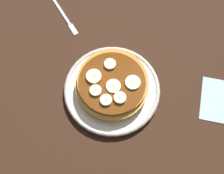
{
  "coord_description": "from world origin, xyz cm",
  "views": [
    {
      "loc": [
        24.23,
        7.2,
        65.82
      ],
      "look_at": [
        0.0,
        0.0,
        2.79
      ],
      "focal_mm": 46.75,
      "sensor_mm": 36.0,
      "label": 1
    }
  ],
  "objects_px": {
    "napkin": "(224,101)",
    "banana_slice_3": "(105,100)",
    "banana_slice_5": "(120,98)",
    "banana_slice_1": "(110,64)",
    "banana_slice_4": "(133,83)",
    "pancake_stack": "(112,84)",
    "fork": "(66,19)",
    "banana_slice_6": "(96,91)",
    "plate": "(112,90)",
    "banana_slice_2": "(94,75)",
    "banana_slice_0": "(113,86)"
  },
  "relations": [
    {
      "from": "napkin",
      "to": "banana_slice_3",
      "type": "bearing_deg",
      "value": -70.06
    },
    {
      "from": "banana_slice_5",
      "to": "napkin",
      "type": "distance_m",
      "value": 0.26
    },
    {
      "from": "banana_slice_1",
      "to": "banana_slice_4",
      "type": "bearing_deg",
      "value": 64.72
    },
    {
      "from": "pancake_stack",
      "to": "fork",
      "type": "relative_size",
      "value": 1.66
    },
    {
      "from": "banana_slice_5",
      "to": "banana_slice_6",
      "type": "bearing_deg",
      "value": -91.25
    },
    {
      "from": "plate",
      "to": "fork",
      "type": "relative_size",
      "value": 2.23
    },
    {
      "from": "banana_slice_2",
      "to": "banana_slice_5",
      "type": "relative_size",
      "value": 1.27
    },
    {
      "from": "banana_slice_5",
      "to": "banana_slice_6",
      "type": "xyz_separation_m",
      "value": [
        -0.0,
        -0.06,
        -0.0
      ]
    },
    {
      "from": "banana_slice_2",
      "to": "banana_slice_4",
      "type": "xyz_separation_m",
      "value": [
        -0.01,
        0.09,
        -0.0
      ]
    },
    {
      "from": "banana_slice_2",
      "to": "plate",
      "type": "bearing_deg",
      "value": 84.93
    },
    {
      "from": "napkin",
      "to": "banana_slice_6",
      "type": "bearing_deg",
      "value": -74.39
    },
    {
      "from": "banana_slice_2",
      "to": "fork",
      "type": "bearing_deg",
      "value": -140.13
    },
    {
      "from": "banana_slice_0",
      "to": "banana_slice_1",
      "type": "xyz_separation_m",
      "value": [
        -0.05,
        -0.02,
        0.0
      ]
    },
    {
      "from": "plate",
      "to": "banana_slice_4",
      "type": "xyz_separation_m",
      "value": [
        -0.01,
        0.05,
        0.05
      ]
    },
    {
      "from": "fork",
      "to": "plate",
      "type": "bearing_deg",
      "value": 47.09
    },
    {
      "from": "banana_slice_1",
      "to": "banana_slice_3",
      "type": "height_order",
      "value": "same"
    },
    {
      "from": "plate",
      "to": "fork",
      "type": "bearing_deg",
      "value": -132.91
    },
    {
      "from": "banana_slice_4",
      "to": "napkin",
      "type": "relative_size",
      "value": 0.31
    },
    {
      "from": "banana_slice_0",
      "to": "banana_slice_5",
      "type": "bearing_deg",
      "value": 43.36
    },
    {
      "from": "fork",
      "to": "banana_slice_1",
      "type": "bearing_deg",
      "value": 52.21
    },
    {
      "from": "banana_slice_4",
      "to": "fork",
      "type": "distance_m",
      "value": 0.28
    },
    {
      "from": "banana_slice_4",
      "to": "banana_slice_6",
      "type": "bearing_deg",
      "value": -60.25
    },
    {
      "from": "banana_slice_5",
      "to": "napkin",
      "type": "height_order",
      "value": "banana_slice_5"
    },
    {
      "from": "banana_slice_1",
      "to": "fork",
      "type": "bearing_deg",
      "value": -127.79
    },
    {
      "from": "plate",
      "to": "fork",
      "type": "xyz_separation_m",
      "value": [
        -0.16,
        -0.18,
        -0.01
      ]
    },
    {
      "from": "banana_slice_1",
      "to": "banana_slice_4",
      "type": "distance_m",
      "value": 0.07
    },
    {
      "from": "banana_slice_2",
      "to": "banana_slice_6",
      "type": "relative_size",
      "value": 1.3
    },
    {
      "from": "banana_slice_1",
      "to": "banana_slice_0",
      "type": "bearing_deg",
      "value": 24.64
    },
    {
      "from": "banana_slice_3",
      "to": "napkin",
      "type": "height_order",
      "value": "banana_slice_3"
    },
    {
      "from": "plate",
      "to": "banana_slice_3",
      "type": "distance_m",
      "value": 0.07
    },
    {
      "from": "plate",
      "to": "napkin",
      "type": "xyz_separation_m",
      "value": [
        -0.05,
        0.26,
        -0.01
      ]
    },
    {
      "from": "banana_slice_3",
      "to": "banana_slice_5",
      "type": "height_order",
      "value": "same"
    },
    {
      "from": "pancake_stack",
      "to": "banana_slice_4",
      "type": "relative_size",
      "value": 4.98
    },
    {
      "from": "banana_slice_3",
      "to": "fork",
      "type": "height_order",
      "value": "banana_slice_3"
    },
    {
      "from": "napkin",
      "to": "banana_slice_2",
      "type": "bearing_deg",
      "value": -81.29
    },
    {
      "from": "banana_slice_1",
      "to": "fork",
      "type": "xyz_separation_m",
      "value": [
        -0.12,
        -0.16,
        -0.06
      ]
    },
    {
      "from": "banana_slice_3",
      "to": "napkin",
      "type": "distance_m",
      "value": 0.29
    },
    {
      "from": "pancake_stack",
      "to": "napkin",
      "type": "bearing_deg",
      "value": 100.02
    },
    {
      "from": "napkin",
      "to": "banana_slice_5",
      "type": "bearing_deg",
      "value": -70.66
    },
    {
      "from": "banana_slice_3",
      "to": "banana_slice_4",
      "type": "relative_size",
      "value": 0.76
    },
    {
      "from": "banana_slice_6",
      "to": "banana_slice_4",
      "type": "bearing_deg",
      "value": 119.75
    },
    {
      "from": "banana_slice_5",
      "to": "fork",
      "type": "xyz_separation_m",
      "value": [
        -0.2,
        -0.2,
        -0.06
      ]
    },
    {
      "from": "banana_slice_2",
      "to": "banana_slice_4",
      "type": "height_order",
      "value": "banana_slice_2"
    },
    {
      "from": "banana_slice_5",
      "to": "napkin",
      "type": "relative_size",
      "value": 0.25
    },
    {
      "from": "plate",
      "to": "pancake_stack",
      "type": "bearing_deg",
      "value": -160.31
    },
    {
      "from": "banana_slice_3",
      "to": "banana_slice_4",
      "type": "xyz_separation_m",
      "value": [
        -0.06,
        0.05,
        -0.0
      ]
    },
    {
      "from": "banana_slice_4",
      "to": "banana_slice_3",
      "type": "bearing_deg",
      "value": -39.8
    },
    {
      "from": "banana_slice_0",
      "to": "banana_slice_6",
      "type": "bearing_deg",
      "value": -57.56
    },
    {
      "from": "pancake_stack",
      "to": "banana_slice_0",
      "type": "height_order",
      "value": "banana_slice_0"
    },
    {
      "from": "pancake_stack",
      "to": "banana_slice_2",
      "type": "relative_size",
      "value": 4.98
    }
  ]
}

